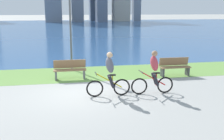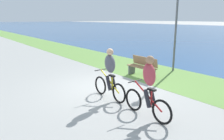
{
  "view_description": "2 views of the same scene",
  "coord_description": "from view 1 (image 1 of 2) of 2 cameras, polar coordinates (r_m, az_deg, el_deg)",
  "views": [
    {
      "loc": [
        -0.69,
        -10.13,
        3.22
      ],
      "look_at": [
        1.21,
        0.04,
        0.88
      ],
      "focal_mm": 43.2,
      "sensor_mm": 36.0,
      "label": 1
    },
    {
      "loc": [
        6.47,
        -4.57,
        2.62
      ],
      "look_at": [
        0.7,
        -0.21,
        0.88
      ],
      "focal_mm": 34.74,
      "sensor_mm": 36.0,
      "label": 2
    }
  ],
  "objects": [
    {
      "name": "grass_strip_bayside",
      "position": [
        13.8,
        -7.43,
        -0.82
      ],
      "size": [
        120.0,
        3.29,
        0.01
      ],
      "primitive_type": "cube",
      "color": "#6B9947",
      "rests_on": "ground"
    },
    {
      "name": "lamppost_tall",
      "position": [
        14.53,
        -8.83,
        10.27
      ],
      "size": [
        0.28,
        0.28,
        4.03
      ],
      "color": "#595960",
      "rests_on": "ground"
    },
    {
      "name": "bench_near_path",
      "position": [
        12.77,
        -8.9,
        0.08
      ],
      "size": [
        1.5,
        0.47,
        0.9
      ],
      "color": "olive",
      "rests_on": "ground"
    },
    {
      "name": "cyclist_lead",
      "position": [
        10.03,
        -0.57,
        -0.98
      ],
      "size": [
        1.68,
        0.52,
        1.69
      ],
      "color": "black",
      "rests_on": "ground"
    },
    {
      "name": "bench_far_along_path",
      "position": [
        13.57,
        13.12,
        0.65
      ],
      "size": [
        1.5,
        0.47,
        0.9
      ],
      "color": "olive",
      "rests_on": "ground"
    },
    {
      "name": "bay_water_surface",
      "position": [
        48.89,
        -9.88,
        8.79
      ],
      "size": [
        300.0,
        67.46,
        0.0
      ],
      "primitive_type": "cube",
      "color": "#2D568C",
      "rests_on": "ground"
    },
    {
      "name": "ground_plane",
      "position": [
        10.65,
        -6.4,
        -4.92
      ],
      "size": [
        300.0,
        300.0,
        0.0
      ],
      "primitive_type": "plane",
      "color": "#9E9E99"
    },
    {
      "name": "cyclist_trailing",
      "position": [
        10.45,
        8.8,
        -0.57
      ],
      "size": [
        1.7,
        0.52,
        1.69
      ],
      "color": "black",
      "rests_on": "ground"
    }
  ]
}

